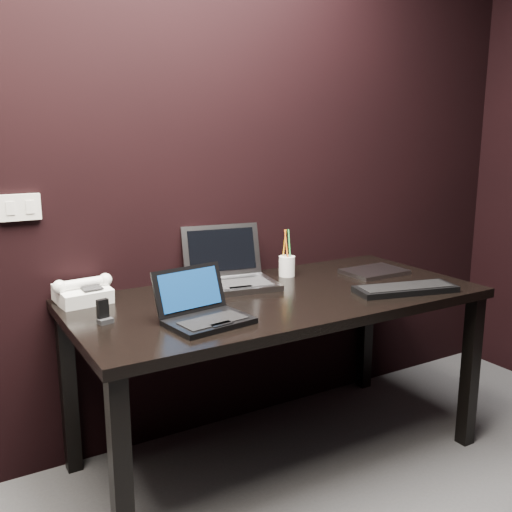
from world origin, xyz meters
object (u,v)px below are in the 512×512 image
ext_keyboard (405,289)px  desk_phone (83,292)px  silver_laptop (230,275)px  pen_cup (287,265)px  mobile_phone (104,314)px  closed_laptop (374,272)px  desk (278,312)px  netbook (204,312)px

ext_keyboard → desk_phone: (-1.21, 0.53, 0.03)m
desk_phone → silver_laptop: bearing=-6.1°
desk_phone → pen_cup: size_ratio=1.09×
desk_phone → mobile_phone: (0.00, -0.28, -0.01)m
closed_laptop → desk_phone: (-1.31, 0.23, 0.03)m
desk_phone → mobile_phone: size_ratio=2.83×
pen_cup → silver_laptop: bearing=-176.9°
desk → mobile_phone: (-0.73, 0.01, 0.11)m
netbook → pen_cup: pen_cup is taller
desk → mobile_phone: mobile_phone is taller
mobile_phone → netbook: bearing=-29.0°
netbook → silver_laptop: 0.50m
ext_keyboard → pen_cup: 0.56m
ext_keyboard → pen_cup: bearing=119.9°
desk → desk_phone: bearing=158.3°
pen_cup → closed_laptop: bearing=-24.7°
desk → desk_phone: (-0.73, 0.29, 0.12)m
silver_laptop → ext_keyboard: size_ratio=0.90×
ext_keyboard → pen_cup: (-0.28, 0.48, 0.04)m
silver_laptop → closed_laptop: silver_laptop is taller
ext_keyboard → desk_phone: 1.32m
desk → netbook: netbook is taller
netbook → silver_laptop: size_ratio=0.78×
silver_laptop → pen_cup: 0.31m
desk_phone → desk: bearing=-21.7°
netbook → ext_keyboard: bearing=-5.0°
silver_laptop → mobile_phone: (-0.62, -0.22, -0.02)m
silver_laptop → ext_keyboard: 0.75m
ext_keyboard → closed_laptop: bearing=71.1°
silver_laptop → pen_cup: bearing=3.1°
netbook → desk_phone: 0.55m
netbook → pen_cup: size_ratio=1.43×
silver_laptop → mobile_phone: 0.66m
netbook → desk_phone: (-0.31, 0.45, 0.01)m
ext_keyboard → closed_laptop: (0.10, 0.31, -0.00)m
desk → pen_cup: (0.20, 0.24, 0.13)m
silver_laptop → pen_cup: silver_laptop is taller
silver_laptop → mobile_phone: bearing=-160.7°
mobile_phone → pen_cup: size_ratio=0.38×
desk → pen_cup: pen_cup is taller
closed_laptop → ext_keyboard: bearing=-108.9°
netbook → ext_keyboard: (0.90, -0.08, -0.02)m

